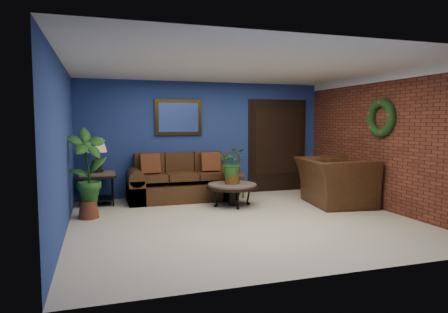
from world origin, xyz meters
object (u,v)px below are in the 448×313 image
object	(u,v)px
table_lamp	(97,151)
side_chair	(233,170)
armchair	(335,181)
end_table	(98,180)
sofa	(180,184)
coffee_table	(232,187)

from	to	relation	value
table_lamp	side_chair	size ratio (longest dim) A/B	0.64
table_lamp	side_chair	bearing A→B (deg)	1.49
table_lamp	armchair	xyz separation A→B (m)	(4.45, -1.39, -0.60)
end_table	armchair	xyz separation A→B (m)	(4.45, -1.39, -0.04)
side_chair	sofa	bearing A→B (deg)	-169.74
sofa	table_lamp	distance (m)	1.81
end_table	armchair	size ratio (longest dim) A/B	0.50
table_lamp	armchair	world-z (taller)	table_lamp
sofa	table_lamp	bearing A→B (deg)	-178.89
end_table	side_chair	bearing A→B (deg)	1.49
coffee_table	end_table	world-z (taller)	end_table
table_lamp	armchair	bearing A→B (deg)	-17.32
sofa	coffee_table	size ratio (longest dim) A/B	2.18
side_chair	armchair	size ratio (longest dim) A/B	0.71
sofa	coffee_table	xyz separation A→B (m)	(0.84, -0.92, 0.05)
sofa	table_lamp	world-z (taller)	table_lamp
end_table	table_lamp	size ratio (longest dim) A/B	1.09
side_chair	coffee_table	bearing A→B (deg)	-100.89
end_table	table_lamp	distance (m)	0.57
coffee_table	table_lamp	size ratio (longest dim) A/B	1.55
coffee_table	end_table	distance (m)	2.65
armchair	side_chair	bearing A→B (deg)	56.22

